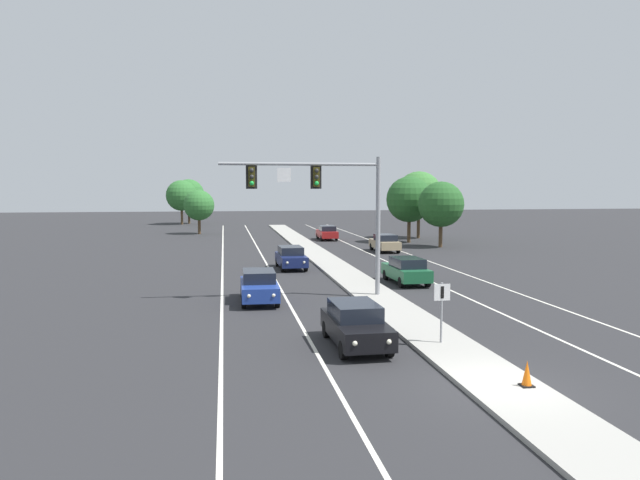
{
  "coord_description": "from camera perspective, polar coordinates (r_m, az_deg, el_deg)",
  "views": [
    {
      "loc": [
        -7.83,
        -15.52,
        5.77
      ],
      "look_at": [
        -3.2,
        12.84,
        3.2
      ],
      "focal_mm": 33.06,
      "sensor_mm": 36.0,
      "label": 1
    }
  ],
  "objects": [
    {
      "name": "edge_stripe_left",
      "position": [
        40.93,
        -9.43,
        -3.06
      ],
      "size": [
        0.14,
        100.0,
        0.01
      ],
      "primitive_type": "cube",
      "color": "silver",
      "rests_on": "ground"
    },
    {
      "name": "tree_far_right_c",
      "position": [
        62.27,
        8.64,
        3.9
      ],
      "size": [
        4.79,
        4.79,
        6.93
      ],
      "color": "#4C3823",
      "rests_on": "ground"
    },
    {
      "name": "tree_far_left_b",
      "position": [
        74.55,
        -11.64,
        3.3
      ],
      "size": [
        3.77,
        3.77,
        5.46
      ],
      "color": "#4C3823",
      "rests_on": "ground"
    },
    {
      "name": "median_sign_post",
      "position": [
        21.84,
        11.7,
        -6.04
      ],
      "size": [
        0.6,
        0.1,
        2.2
      ],
      "color": "gray",
      "rests_on": "median_island"
    },
    {
      "name": "car_oncoming_black",
      "position": [
        21.65,
        3.46,
        -8.12
      ],
      "size": [
        1.89,
        4.5,
        1.58
      ],
      "color": "black",
      "rests_on": "ground"
    },
    {
      "name": "median_island",
      "position": [
        34.89,
        3.84,
        -4.3
      ],
      "size": [
        2.4,
        110.0,
        0.15
      ],
      "primitive_type": "cube",
      "color": "#9E9B93",
      "rests_on": "ground"
    },
    {
      "name": "ground_plane",
      "position": [
        18.32,
        17.06,
        -13.48
      ],
      "size": [
        260.0,
        260.0,
        0.0
      ],
      "primitive_type": "plane",
      "color": "#28282B"
    },
    {
      "name": "car_oncoming_blue",
      "position": [
        29.97,
        -5.92,
        -4.43
      ],
      "size": [
        1.87,
        4.49,
        1.58
      ],
      "color": "navy",
      "rests_on": "ground"
    },
    {
      "name": "car_receding_tan",
      "position": [
        53.3,
        6.29,
        -0.25
      ],
      "size": [
        1.87,
        4.49,
        1.58
      ],
      "color": "tan",
      "rests_on": "ground"
    },
    {
      "name": "tree_far_left_a",
      "position": [
        94.29,
        -13.26,
        4.21
      ],
      "size": [
        4.78,
        4.78,
        6.92
      ],
      "color": "#4C3823",
      "rests_on": "ground"
    },
    {
      "name": "tree_far_right_a",
      "position": [
        67.8,
        9.55,
        4.35
      ],
      "size": [
        5.25,
        5.25,
        7.6
      ],
      "color": "#4C3823",
      "rests_on": "ground"
    },
    {
      "name": "edge_stripe_right",
      "position": [
        43.89,
        11.97,
        -2.55
      ],
      "size": [
        0.14,
        100.0,
        0.01
      ],
      "primitive_type": "cube",
      "color": "silver",
      "rests_on": "ground"
    },
    {
      "name": "car_receding_red",
      "position": [
        64.84,
        0.68,
        0.73
      ],
      "size": [
        1.84,
        4.48,
        1.58
      ],
      "color": "maroon",
      "rests_on": "ground"
    },
    {
      "name": "overhead_signal_mast",
      "position": [
        30.25,
        0.72,
        4.36
      ],
      "size": [
        8.31,
        0.44,
        7.2
      ],
      "color": "gray",
      "rests_on": "median_island"
    },
    {
      "name": "lane_stripe_receding_center",
      "position": [
        42.81,
        7.85,
        -2.68
      ],
      "size": [
        0.14,
        100.0,
        0.01
      ],
      "primitive_type": "cube",
      "color": "silver",
      "rests_on": "ground"
    },
    {
      "name": "car_receding_green",
      "position": [
        35.82,
        8.35,
        -2.89
      ],
      "size": [
        1.91,
        4.51,
        1.58
      ],
      "color": "#195633",
      "rests_on": "ground"
    },
    {
      "name": "traffic_cone_median_nose",
      "position": [
        18.06,
        19.39,
        -12.13
      ],
      "size": [
        0.36,
        0.36,
        0.74
      ],
      "color": "black",
      "rests_on": "median_island"
    },
    {
      "name": "tree_far_right_b",
      "position": [
        57.87,
        11.64,
        3.4
      ],
      "size": [
        4.39,
        4.39,
        6.35
      ],
      "color": "#4C3823",
      "rests_on": "ground"
    },
    {
      "name": "lane_stripe_oncoming_center",
      "position": [
        41.05,
        -4.81,
        -2.98
      ],
      "size": [
        0.14,
        100.0,
        0.01
      ],
      "primitive_type": "cube",
      "color": "silver",
      "rests_on": "ground"
    },
    {
      "name": "car_oncoming_navy",
      "position": [
        41.94,
        -2.83,
        -1.68
      ],
      "size": [
        1.93,
        4.51,
        1.58
      ],
      "color": "#141E4C",
      "rests_on": "ground"
    },
    {
      "name": "tree_far_left_c",
      "position": [
        96.08,
        -12.59,
        4.3
      ],
      "size": [
        4.9,
        4.9,
        7.09
      ],
      "color": "#4C3823",
      "rests_on": "ground"
    }
  ]
}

